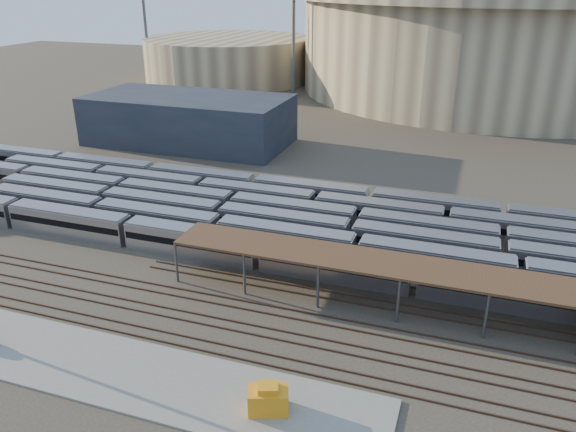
# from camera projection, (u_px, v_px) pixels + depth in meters

# --- Properties ---
(ground) EXTENTS (420.00, 420.00, 0.00)m
(ground) POSITION_uv_depth(u_px,v_px,m) (236.00, 299.00, 62.65)
(ground) COLOR #383026
(ground) RESTS_ON ground
(apron) EXTENTS (50.00, 9.00, 0.20)m
(apron) POSITION_uv_depth(u_px,v_px,m) (118.00, 371.00, 51.08)
(apron) COLOR gray
(apron) RESTS_ON ground
(subway_trains) EXTENTS (130.85, 23.90, 3.60)m
(subway_trains) POSITION_uv_depth(u_px,v_px,m) (271.00, 218.00, 78.81)
(subway_trains) COLOR #AAA9AE
(subway_trains) RESTS_ON ground
(inspection_shed) EXTENTS (60.30, 6.00, 5.30)m
(inspection_shed) POSITION_uv_depth(u_px,v_px,m) (446.00, 274.00, 57.58)
(inspection_shed) COLOR #505054
(inspection_shed) RESTS_ON ground
(empty_tracks) EXTENTS (170.00, 9.62, 0.18)m
(empty_tracks) POSITION_uv_depth(u_px,v_px,m) (216.00, 322.00, 58.27)
(empty_tracks) COLOR #4C3323
(empty_tracks) RESTS_ON ground
(stadium) EXTENTS (124.00, 124.00, 32.50)m
(stadium) POSITION_uv_depth(u_px,v_px,m) (496.00, 35.00, 170.24)
(stadium) COLOR tan
(stadium) RESTS_ON ground
(secondary_arena) EXTENTS (56.00, 56.00, 14.00)m
(secondary_arena) POSITION_uv_depth(u_px,v_px,m) (228.00, 59.00, 190.71)
(secondary_arena) COLOR tan
(secondary_arena) RESTS_ON ground
(service_building) EXTENTS (42.00, 20.00, 10.00)m
(service_building) POSITION_uv_depth(u_px,v_px,m) (189.00, 120.00, 118.90)
(service_building) COLOR #1E232D
(service_building) RESTS_ON ground
(floodlight_0) EXTENTS (4.00, 1.00, 38.40)m
(floodlight_0) POSITION_uv_depth(u_px,v_px,m) (294.00, 23.00, 158.97)
(floodlight_0) COLOR #505054
(floodlight_0) RESTS_ON ground
(floodlight_1) EXTENTS (4.00, 1.00, 38.40)m
(floodlight_1) POSITION_uv_depth(u_px,v_px,m) (144.00, 17.00, 184.10)
(floodlight_1) COLOR #505054
(floodlight_1) RESTS_ON ground
(floodlight_3) EXTENTS (4.00, 1.00, 38.40)m
(floodlight_3) POSITION_uv_depth(u_px,v_px,m) (393.00, 14.00, 196.42)
(floodlight_3) COLOR #505054
(floodlight_3) RESTS_ON ground
(yellow_equipment) EXTENTS (3.80, 3.05, 2.06)m
(yellow_equipment) POSITION_uv_depth(u_px,v_px,m) (268.00, 400.00, 45.97)
(yellow_equipment) COLOR orange
(yellow_equipment) RESTS_ON apron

